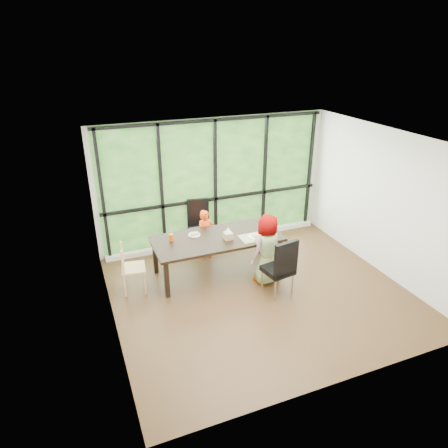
{
  "coord_description": "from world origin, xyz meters",
  "views": [
    {
      "loc": [
        -2.83,
        -5.39,
        4.1
      ],
      "look_at": [
        -0.35,
        0.82,
        1.05
      ],
      "focal_mm": 32.59,
      "sensor_mm": 36.0,
      "label": 1
    }
  ],
  "objects_px": {
    "chair_window_leather": "(200,226)",
    "dining_table": "(217,255)",
    "green_cup": "(270,233)",
    "white_mug": "(269,224)",
    "chair_interior_leather": "(278,266)",
    "plate_near": "(255,237)",
    "orange_cup": "(171,238)",
    "child_toddler": "(206,235)",
    "child_older": "(266,249)",
    "tissue_box": "(228,236)",
    "chair_end_beech": "(134,268)",
    "plate_far": "(194,235)"
  },
  "relations": [
    {
      "from": "chair_window_leather",
      "to": "dining_table",
      "type": "bearing_deg",
      "value": -81.88
    },
    {
      "from": "green_cup",
      "to": "white_mug",
      "type": "bearing_deg",
      "value": 65.48
    },
    {
      "from": "white_mug",
      "to": "chair_interior_leather",
      "type": "bearing_deg",
      "value": -109.36
    },
    {
      "from": "plate_near",
      "to": "orange_cup",
      "type": "relative_size",
      "value": 2.01
    },
    {
      "from": "child_toddler",
      "to": "child_older",
      "type": "height_order",
      "value": "child_older"
    },
    {
      "from": "chair_interior_leather",
      "to": "child_toddler",
      "type": "height_order",
      "value": "chair_interior_leather"
    },
    {
      "from": "green_cup",
      "to": "tissue_box",
      "type": "xyz_separation_m",
      "value": [
        -0.79,
        0.14,
        0.01
      ]
    },
    {
      "from": "child_toddler",
      "to": "chair_end_beech",
      "type": "bearing_deg",
      "value": -171.35
    },
    {
      "from": "chair_window_leather",
      "to": "child_toddler",
      "type": "bearing_deg",
      "value": -82.06
    },
    {
      "from": "dining_table",
      "to": "child_older",
      "type": "bearing_deg",
      "value": -40.41
    },
    {
      "from": "child_older",
      "to": "white_mug",
      "type": "distance_m",
      "value": 0.8
    },
    {
      "from": "chair_window_leather",
      "to": "child_toddler",
      "type": "distance_m",
      "value": 0.37
    },
    {
      "from": "child_older",
      "to": "plate_far",
      "type": "height_order",
      "value": "child_older"
    },
    {
      "from": "chair_interior_leather",
      "to": "plate_far",
      "type": "distance_m",
      "value": 1.69
    },
    {
      "from": "plate_far",
      "to": "white_mug",
      "type": "relative_size",
      "value": 2.32
    },
    {
      "from": "dining_table",
      "to": "green_cup",
      "type": "distance_m",
      "value": 1.09
    },
    {
      "from": "dining_table",
      "to": "plate_near",
      "type": "distance_m",
      "value": 0.81
    },
    {
      "from": "plate_far",
      "to": "orange_cup",
      "type": "xyz_separation_m",
      "value": [
        -0.46,
        -0.06,
        0.06
      ]
    },
    {
      "from": "dining_table",
      "to": "chair_interior_leather",
      "type": "bearing_deg",
      "value": -54.36
    },
    {
      "from": "chair_window_leather",
      "to": "plate_far",
      "type": "relative_size",
      "value": 4.77
    },
    {
      "from": "child_toddler",
      "to": "orange_cup",
      "type": "height_order",
      "value": "child_toddler"
    },
    {
      "from": "chair_interior_leather",
      "to": "plate_far",
      "type": "bearing_deg",
      "value": -58.54
    },
    {
      "from": "child_toddler",
      "to": "white_mug",
      "type": "distance_m",
      "value": 1.29
    },
    {
      "from": "dining_table",
      "to": "child_toddler",
      "type": "height_order",
      "value": "child_toddler"
    },
    {
      "from": "dining_table",
      "to": "plate_near",
      "type": "height_order",
      "value": "plate_near"
    },
    {
      "from": "chair_end_beech",
      "to": "orange_cup",
      "type": "height_order",
      "value": "chair_end_beech"
    },
    {
      "from": "child_toddler",
      "to": "green_cup",
      "type": "bearing_deg",
      "value": -57.65
    },
    {
      "from": "plate_near",
      "to": "white_mug",
      "type": "xyz_separation_m",
      "value": [
        0.45,
        0.32,
        0.04
      ]
    },
    {
      "from": "child_older",
      "to": "green_cup",
      "type": "xyz_separation_m",
      "value": [
        0.26,
        0.32,
        0.15
      ]
    },
    {
      "from": "dining_table",
      "to": "plate_near",
      "type": "xyz_separation_m",
      "value": [
        0.67,
        -0.25,
        0.38
      ]
    },
    {
      "from": "child_older",
      "to": "plate_near",
      "type": "distance_m",
      "value": 0.37
    },
    {
      "from": "plate_far",
      "to": "green_cup",
      "type": "xyz_separation_m",
      "value": [
        1.32,
        -0.52,
        0.05
      ]
    },
    {
      "from": "plate_far",
      "to": "plate_near",
      "type": "distance_m",
      "value": 1.14
    },
    {
      "from": "child_toddler",
      "to": "plate_near",
      "type": "height_order",
      "value": "child_toddler"
    },
    {
      "from": "white_mug",
      "to": "tissue_box",
      "type": "bearing_deg",
      "value": -168.02
    },
    {
      "from": "child_older",
      "to": "chair_window_leather",
      "type": "bearing_deg",
      "value": -85.1
    },
    {
      "from": "plate_far",
      "to": "plate_near",
      "type": "xyz_separation_m",
      "value": [
        1.03,
        -0.49,
        0.0
      ]
    },
    {
      "from": "plate_near",
      "to": "white_mug",
      "type": "height_order",
      "value": "white_mug"
    },
    {
      "from": "chair_interior_leather",
      "to": "tissue_box",
      "type": "height_order",
      "value": "chair_interior_leather"
    },
    {
      "from": "white_mug",
      "to": "tissue_box",
      "type": "relative_size",
      "value": 0.65
    },
    {
      "from": "plate_far",
      "to": "tissue_box",
      "type": "relative_size",
      "value": 1.51
    },
    {
      "from": "dining_table",
      "to": "plate_far",
      "type": "xyz_separation_m",
      "value": [
        -0.36,
        0.24,
        0.38
      ]
    },
    {
      "from": "chair_interior_leather",
      "to": "plate_near",
      "type": "height_order",
      "value": "chair_interior_leather"
    },
    {
      "from": "chair_interior_leather",
      "to": "child_older",
      "type": "xyz_separation_m",
      "value": [
        -0.03,
        0.42,
        0.12
      ]
    },
    {
      "from": "dining_table",
      "to": "plate_far",
      "type": "relative_size",
      "value": 10.53
    },
    {
      "from": "chair_end_beech",
      "to": "plate_near",
      "type": "height_order",
      "value": "chair_end_beech"
    },
    {
      "from": "chair_end_beech",
      "to": "green_cup",
      "type": "bearing_deg",
      "value": -87.94
    },
    {
      "from": "child_toddler",
      "to": "green_cup",
      "type": "relative_size",
      "value": 9.69
    },
    {
      "from": "chair_end_beech",
      "to": "orange_cup",
      "type": "bearing_deg",
      "value": -67.41
    },
    {
      "from": "chair_window_leather",
      "to": "plate_near",
      "type": "height_order",
      "value": "chair_window_leather"
    }
  ]
}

